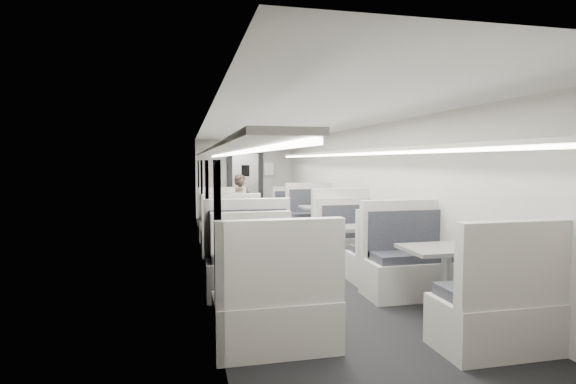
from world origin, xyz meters
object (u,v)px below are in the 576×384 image
booth_right_b (324,225)px  exit_sign (247,143)px  booth_left_b (227,228)px  booth_left_d (261,281)px  booth_right_d (446,282)px  passenger (241,206)px  booth_right_a (298,216)px  booth_right_c (364,247)px  booth_left_c (242,254)px  booth_left_a (220,218)px  vestibule_door (245,184)px

booth_right_b → exit_sign: exit_sign is taller
booth_left_b → booth_left_d: (0.00, -4.27, 0.03)m
booth_right_d → passenger: (-1.58, 5.77, 0.31)m
exit_sign → booth_right_a: bearing=-65.4°
booth_right_a → booth_left_d: bearing=-107.8°
booth_right_a → passenger: (-1.58, -0.98, 0.38)m
booth_left_d → passenger: passenger is taller
booth_left_b → passenger: 1.13m
booth_right_a → booth_right_c: 4.40m
booth_left_b → booth_left_d: bearing=-90.0°
booth_left_c → booth_right_d: size_ratio=0.90×
booth_left_b → booth_right_a: bearing=44.6°
booth_right_d → exit_sign: (-1.00, 8.93, 1.87)m
booth_left_a → booth_right_a: booth_left_a is taller
booth_left_b → booth_right_d: 5.17m
booth_right_a → booth_right_d: bearing=-90.0°
booth_left_a → booth_left_d: size_ratio=0.84×
booth_right_a → booth_left_a: bearing=-177.3°
booth_right_b → booth_right_d: booth_right_b is taller
booth_right_a → passenger: passenger is taller
booth_left_c → booth_left_d: bearing=-90.0°
booth_right_d → passenger: size_ratio=1.60×
booth_right_a → booth_right_b: 2.26m
booth_left_a → booth_right_b: size_ratio=0.84×
booth_left_b → booth_left_a: bearing=90.0°
booth_left_d → exit_sign: exit_sign is taller
booth_right_a → booth_right_c: (0.00, -4.40, 0.01)m
booth_right_b → booth_right_d: 4.48m
booth_left_d → booth_right_d: bearing=-14.1°
booth_left_d → vestibule_door: (1.00, 8.91, 0.62)m
booth_left_d → vestibule_door: size_ratio=1.11×
booth_right_b → exit_sign: (-1.00, 4.44, 1.86)m
booth_left_c → passenger: size_ratio=1.43×
booth_left_a → booth_left_b: bearing=-90.0°
booth_left_c → booth_left_d: booth_left_d is taller
booth_left_b → passenger: passenger is taller
booth_left_c → vestibule_door: size_ratio=0.99×
booth_left_c → vestibule_door: vestibule_door is taller
vestibule_door → passenger: bearing=-99.0°
booth_left_d → booth_right_a: (2.00, 6.24, -0.07)m
exit_sign → passenger: bearing=-100.4°
booth_left_a → exit_sign: (1.00, 2.28, 1.93)m
booth_right_c → passenger: passenger is taller
booth_right_d → exit_sign: bearing=96.4°
booth_left_d → booth_left_c: bearing=90.0°
booth_left_a → booth_right_a: 2.00m
exit_sign → booth_right_b: bearing=-77.3°
booth_left_a → booth_left_b: (0.00, -1.88, 0.04)m
booth_left_d → vestibule_door: vestibule_door is taller
booth_right_c → passenger: 3.79m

